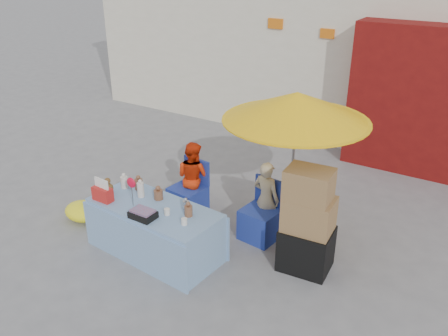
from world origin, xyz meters
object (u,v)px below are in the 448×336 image
Objects in this scene: vendor_orange at (193,177)px; umbrella at (297,107)px; market_table at (155,229)px; chair_right at (261,222)px; chair_left at (189,199)px; vendor_beige at (266,199)px; box_stack at (308,224)px.

vendor_orange is 0.54× the size of umbrella.
market_table reaches higher than chair_right.
vendor_beige is at bearing 12.32° from chair_left.
umbrella is at bearing 50.00° from market_table.
market_table is at bearing -157.48° from box_stack.
chair_right is 0.77× the size of vendor_beige.
box_stack reaches higher than vendor_beige.
vendor_orange is at bearing 6.18° from vendor_beige.
market_table is at bearing -134.30° from umbrella.
chair_left is 0.77× the size of vendor_beige.
chair_right is at bearing -179.95° from vendor_orange.
box_stack is (2.06, -0.44, 0.07)m from vendor_orange.
chair_left is 0.41× the size of umbrella.
vendor_orange is 0.82× the size of box_stack.
umbrella is at bearing 130.54° from box_stack.
vendor_beige is (1.01, 1.19, 0.20)m from market_table.
vendor_beige is at bearing -173.82° from vendor_orange.
umbrella is at bearing 16.58° from chair_left.
umbrella is at bearing -147.26° from vendor_beige.
market_table is 1.66× the size of vendor_orange.
chair_right is at bearing -136.38° from umbrella.
vendor_beige reaches higher than chair_right.
vendor_orange reaches higher than chair_left.
vendor_beige is (1.25, 0.00, -0.01)m from vendor_orange.
umbrella is (0.30, 0.28, 1.64)m from chair_right.
chair_right is 0.94m from box_stack.
vendor_beige is at bearing 96.90° from chair_right.
chair_right is 0.41× the size of umbrella.
market_table is at bearing 55.90° from vendor_beige.
umbrella is at bearing 49.80° from chair_right.
vendor_beige is at bearing -153.43° from umbrella.
box_stack is (1.82, 0.75, 0.28)m from market_table.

